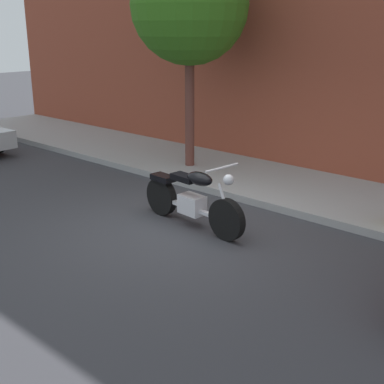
{
  "coord_description": "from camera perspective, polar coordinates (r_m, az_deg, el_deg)",
  "views": [
    {
      "loc": [
        5.5,
        -5.78,
        3.22
      ],
      "look_at": [
        0.09,
        0.24,
        0.61
      ],
      "focal_mm": 48.15,
      "sensor_mm": 36.0,
      "label": 1
    }
  ],
  "objects": [
    {
      "name": "ground_plane",
      "position": [
        8.6,
        -1.51,
        -4.08
      ],
      "size": [
        60.0,
        60.0,
        0.0
      ],
      "primitive_type": "plane",
      "color": "#38383D"
    },
    {
      "name": "sidewalk",
      "position": [
        10.88,
        9.64,
        0.82
      ],
      "size": [
        22.79,
        2.6,
        0.14
      ],
      "primitive_type": "cube",
      "color": "#9B9B9B",
      "rests_on": "ground"
    },
    {
      "name": "building_facade",
      "position": [
        11.76,
        14.88,
        18.87
      ],
      "size": [
        22.79,
        0.5,
        7.06
      ],
      "primitive_type": "cube",
      "color": "brown",
      "rests_on": "ground"
    },
    {
      "name": "motorcycle",
      "position": [
        8.55,
        0.01,
        -0.86
      ],
      "size": [
        2.26,
        0.7,
        1.17
      ],
      "color": "black",
      "rests_on": "ground"
    },
    {
      "name": "street_tree",
      "position": [
        11.59,
        -0.27,
        19.97
      ],
      "size": [
        2.54,
        2.54,
        4.92
      ],
      "color": "brown",
      "rests_on": "ground"
    }
  ]
}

